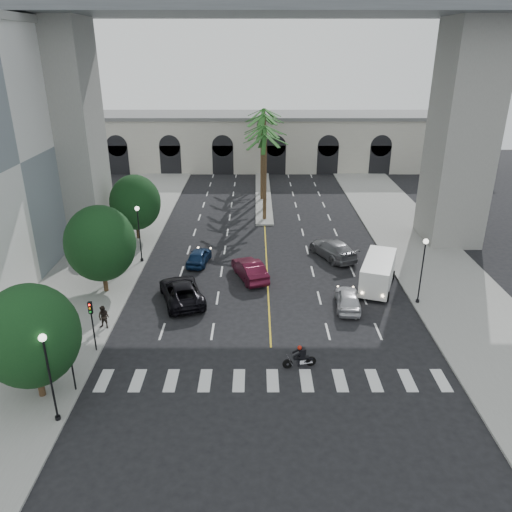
{
  "coord_description": "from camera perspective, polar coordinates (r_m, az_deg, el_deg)",
  "views": [
    {
      "loc": [
        -1.01,
        -25.82,
        18.24
      ],
      "look_at": [
        -0.98,
        6.0,
        4.84
      ],
      "focal_mm": 35.0,
      "sensor_mm": 36.0,
      "label": 1
    }
  ],
  "objects": [
    {
      "name": "car_b",
      "position": [
        42.16,
        -0.72,
        -1.54
      ],
      "size": [
        3.39,
        5.39,
        1.68
      ],
      "primitive_type": "imported",
      "rotation": [
        0.0,
        0.0,
        3.49
      ],
      "color": "#4F0F23",
      "rests_on": "ground"
    },
    {
      "name": "car_a",
      "position": [
        38.22,
        10.46,
        -4.82
      ],
      "size": [
        2.14,
        4.5,
        1.49
      ],
      "primitive_type": "imported",
      "rotation": [
        0.0,
        0.0,
        3.05
      ],
      "color": "#BBBBC1",
      "rests_on": "ground"
    },
    {
      "name": "pedestrian_a",
      "position": [
        36.94,
        -25.22,
        -7.27
      ],
      "size": [
        0.68,
        0.46,
        1.83
      ],
      "primitive_type": "imported",
      "rotation": [
        0.0,
        0.0,
        -0.04
      ],
      "color": "black",
      "rests_on": "sidewalk_left"
    },
    {
      "name": "street_tree_far",
      "position": [
        51.35,
        -13.63,
        5.97
      ],
      "size": [
        5.04,
        5.04,
        6.68
      ],
      "color": "#382616",
      "rests_on": "ground"
    },
    {
      "name": "palm_b",
      "position": [
        58.51,
        1.07,
        14.11
      ],
      "size": [
        3.2,
        3.2,
        10.6
      ],
      "color": "#47331E",
      "rests_on": "ground"
    },
    {
      "name": "traffic_signal_near",
      "position": [
        29.96,
        -20.5,
        -10.48
      ],
      "size": [
        0.25,
        0.18,
        3.65
      ],
      "color": "black",
      "rests_on": "ground"
    },
    {
      "name": "lamp_post_left_near",
      "position": [
        27.7,
        -22.6,
        -12.01
      ],
      "size": [
        0.4,
        0.4,
        5.35
      ],
      "color": "black",
      "rests_on": "ground"
    },
    {
      "name": "pier_building",
      "position": [
        82.03,
        0.67,
        13.02
      ],
      "size": [
        71.0,
        10.5,
        8.5
      ],
      "color": "beige",
      "rests_on": "ground"
    },
    {
      "name": "car_c",
      "position": [
        38.92,
        -8.51,
        -4.0
      ],
      "size": [
        4.54,
        6.59,
        1.67
      ],
      "primitive_type": "imported",
      "rotation": [
        0.0,
        0.0,
        3.46
      ],
      "color": "black",
      "rests_on": "ground"
    },
    {
      "name": "bridge",
      "position": [
        48.03,
        5.7,
        23.06
      ],
      "size": [
        75.0,
        13.0,
        26.0
      ],
      "color": "gray",
      "rests_on": "ground"
    },
    {
      "name": "sidewalk_right",
      "position": [
        47.46,
        19.67,
        -1.08
      ],
      "size": [
        8.0,
        100.0,
        0.15
      ],
      "primitive_type": "cube",
      "color": "gray",
      "rests_on": "ground"
    },
    {
      "name": "palm_e",
      "position": [
        70.41,
        0.71,
        15.45
      ],
      "size": [
        3.2,
        3.2,
        10.4
      ],
      "color": "#47331E",
      "rests_on": "ground"
    },
    {
      "name": "motorcycle_rider",
      "position": [
        31.24,
        5.11,
        -11.45
      ],
      "size": [
        2.1,
        0.62,
        1.52
      ],
      "rotation": [
        0.0,
        0.0,
        0.18
      ],
      "color": "black",
      "rests_on": "ground"
    },
    {
      "name": "street_tree_near",
      "position": [
        29.44,
        -24.35,
        -8.3
      ],
      "size": [
        5.2,
        5.2,
        6.89
      ],
      "color": "#382616",
      "rests_on": "ground"
    },
    {
      "name": "cargo_van",
      "position": [
        41.48,
        13.76,
        -1.81
      ],
      "size": [
        4.08,
        6.32,
        2.53
      ],
      "rotation": [
        0.0,
        0.0,
        -0.35
      ],
      "color": "white",
      "rests_on": "ground"
    },
    {
      "name": "palm_a",
      "position": [
        54.6,
        1.04,
        13.19
      ],
      "size": [
        3.2,
        3.2,
        10.3
      ],
      "color": "#47331E",
      "rests_on": "ground"
    },
    {
      "name": "car_d",
      "position": [
        46.95,
        8.78,
        0.81
      ],
      "size": [
        4.52,
        6.31,
        1.7
      ],
      "primitive_type": "imported",
      "rotation": [
        0.0,
        0.0,
        3.55
      ],
      "color": "slate",
      "rests_on": "ground"
    },
    {
      "name": "palm_f",
      "position": [
        74.35,
        0.92,
        16.05
      ],
      "size": [
        3.2,
        3.2,
        10.7
      ],
      "color": "#47331E",
      "rests_on": "ground"
    },
    {
      "name": "lamp_post_right",
      "position": [
        39.03,
        18.49,
        -1.05
      ],
      "size": [
        0.4,
        0.4,
        5.35
      ],
      "color": "black",
      "rests_on": "ground"
    },
    {
      "name": "palm_d",
      "position": [
        66.39,
        0.98,
        15.39
      ],
      "size": [
        3.2,
        3.2,
        10.9
      ],
      "color": "#47331E",
      "rests_on": "ground"
    },
    {
      "name": "sidewalk_left",
      "position": [
        46.82,
        -17.44,
        -1.11
      ],
      "size": [
        8.0,
        100.0,
        0.15
      ],
      "primitive_type": "cube",
      "color": "gray",
      "rests_on": "ground"
    },
    {
      "name": "median",
      "position": [
        66.36,
        0.83,
        6.97
      ],
      "size": [
        2.0,
        24.0,
        0.2
      ],
      "primitive_type": "cube",
      "color": "gray",
      "rests_on": "ground"
    },
    {
      "name": "street_tree_mid",
      "position": [
        40.3,
        -17.37,
        1.38
      ],
      "size": [
        5.44,
        5.44,
        7.21
      ],
      "color": "#382616",
      "rests_on": "ground"
    },
    {
      "name": "car_e",
      "position": [
        45.42,
        -6.55,
        -0.03
      ],
      "size": [
        2.23,
        4.35,
        1.42
      ],
      "primitive_type": "imported",
      "rotation": [
        0.0,
        0.0,
        3.0
      ],
      "color": "#10274B",
      "rests_on": "ground"
    },
    {
      "name": "ground",
      "position": [
        31.63,
        1.83,
        -12.39
      ],
      "size": [
        140.0,
        140.0,
        0.0
      ],
      "primitive_type": "plane",
      "color": "black",
      "rests_on": "ground"
    },
    {
      "name": "lamp_post_left_far",
      "position": [
        45.64,
        -13.23,
        3.0
      ],
      "size": [
        0.4,
        0.4,
        5.35
      ],
      "color": "black",
      "rests_on": "ground"
    },
    {
      "name": "traffic_signal_far",
      "position": [
        33.17,
        -18.26,
        -6.75
      ],
      "size": [
        0.25,
        0.18,
        3.65
      ],
      "color": "black",
      "rests_on": "ground"
    },
    {
      "name": "palm_c",
      "position": [
        62.53,
        0.71,
        14.25
      ],
      "size": [
        3.2,
        3.2,
        10.1
      ],
      "color": "#47331E",
      "rests_on": "ground"
    },
    {
      "name": "pedestrian_b",
      "position": [
        36.23,
        -17.0,
        -6.71
      ],
      "size": [
        0.93,
        0.79,
        1.68
      ],
      "primitive_type": "imported",
      "rotation": [
        0.0,
        0.0,
        -0.21
      ],
      "color": "black",
      "rests_on": "sidewalk_left"
    }
  ]
}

